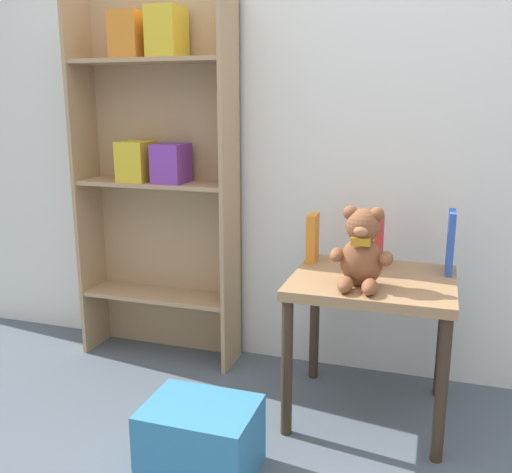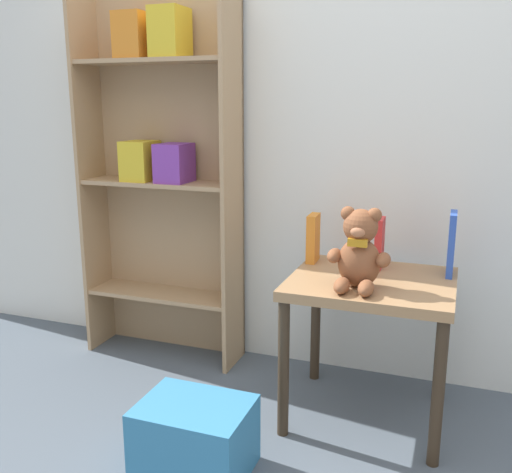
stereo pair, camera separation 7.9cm
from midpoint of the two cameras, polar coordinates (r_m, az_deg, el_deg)
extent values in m
cube|color=silver|center=(2.41, 9.59, 15.36)|extent=(4.80, 0.06, 2.50)
cube|color=tan|center=(2.74, -17.32, 5.40)|extent=(0.02, 0.22, 1.61)
cube|color=tan|center=(2.41, -3.53, 4.96)|extent=(0.02, 0.22, 1.61)
cube|color=tan|center=(2.65, -9.80, 5.54)|extent=(0.72, 0.02, 1.61)
cube|color=tan|center=(2.68, -10.38, -5.76)|extent=(0.68, 0.21, 0.02)
cube|color=tan|center=(2.56, -10.87, 5.23)|extent=(0.68, 0.21, 0.02)
cube|color=tan|center=(2.54, -11.40, 16.83)|extent=(0.68, 0.21, 0.02)
cube|color=orange|center=(2.58, -13.36, 18.99)|extent=(0.13, 0.16, 0.19)
cube|color=gold|center=(2.50, -9.86, 19.47)|extent=(0.13, 0.16, 0.20)
cube|color=gold|center=(2.58, -12.74, 7.35)|extent=(0.13, 0.16, 0.17)
cube|color=purple|center=(2.50, -9.37, 7.23)|extent=(0.13, 0.16, 0.17)
cube|color=#9E754C|center=(2.10, 10.55, -4.52)|extent=(0.57, 0.51, 0.04)
cylinder|color=#37291A|center=(2.04, 1.97, -13.04)|extent=(0.04, 0.04, 0.51)
cylinder|color=#37291A|center=(1.98, 16.94, -14.55)|extent=(0.04, 0.04, 0.51)
cylinder|color=#37291A|center=(2.44, 4.94, -8.50)|extent=(0.04, 0.04, 0.51)
cylinder|color=#37291A|center=(2.39, 17.22, -9.58)|extent=(0.04, 0.04, 0.51)
ellipsoid|color=brown|center=(1.97, 9.38, -2.50)|extent=(0.14, 0.11, 0.17)
sphere|color=brown|center=(1.94, 9.52, 1.09)|extent=(0.12, 0.12, 0.12)
sphere|color=brown|center=(1.94, 8.28, 2.36)|extent=(0.05, 0.05, 0.05)
sphere|color=brown|center=(1.92, 10.86, 2.19)|extent=(0.05, 0.05, 0.05)
ellipsoid|color=#B56E48|center=(1.89, 9.28, 0.52)|extent=(0.05, 0.04, 0.04)
ellipsoid|color=brown|center=(1.96, 6.97, -1.83)|extent=(0.05, 0.09, 0.05)
ellipsoid|color=brown|center=(1.94, 11.73, -2.19)|extent=(0.05, 0.09, 0.05)
ellipsoid|color=brown|center=(1.91, 7.74, -4.78)|extent=(0.05, 0.10, 0.05)
ellipsoid|color=brown|center=(1.90, 10.11, -4.99)|extent=(0.05, 0.10, 0.05)
cube|color=#C68419|center=(1.90, 9.25, -0.53)|extent=(0.06, 0.02, 0.03)
cube|color=orange|center=(2.25, 4.69, -0.12)|extent=(0.04, 0.10, 0.19)
cube|color=red|center=(2.21, 11.20, -0.55)|extent=(0.03, 0.10, 0.19)
cube|color=#2D51B7|center=(2.19, 17.91, -0.55)|extent=(0.02, 0.13, 0.23)
cube|color=teal|center=(1.93, -6.78, -19.47)|extent=(0.35, 0.27, 0.23)
camera|label=1|loc=(0.04, -91.02, -0.24)|focal=40.00mm
camera|label=2|loc=(0.04, 88.98, 0.24)|focal=40.00mm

